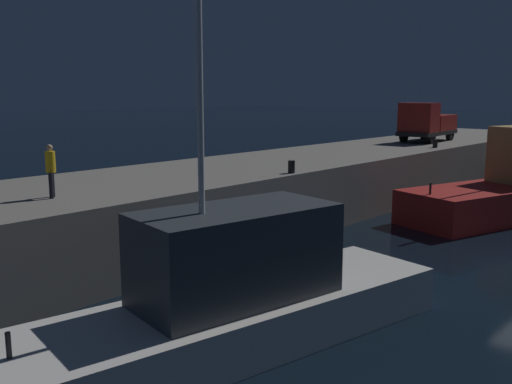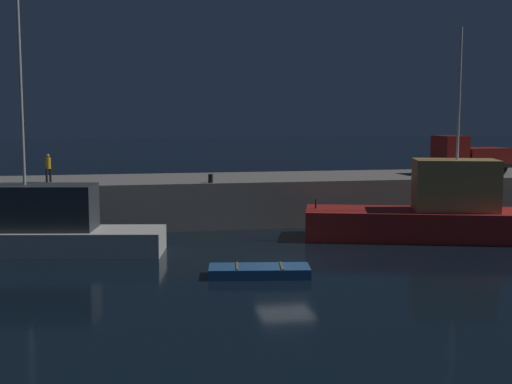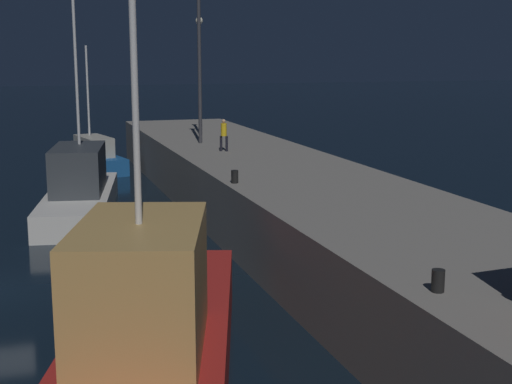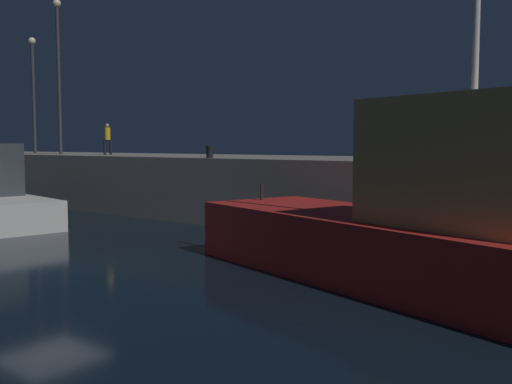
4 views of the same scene
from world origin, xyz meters
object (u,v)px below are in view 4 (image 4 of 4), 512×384
lamp_post_west (33,85)px  dockworker (107,137)px  bollard_west (210,152)px  lamp_post_east (58,65)px  fishing_boat_blue (425,228)px

lamp_post_west → dockworker: size_ratio=4.30×
dockworker → bollard_west: size_ratio=3.29×
bollard_west → lamp_post_east: bearing=172.3°
fishing_boat_blue → lamp_post_east: (-24.28, 7.00, 6.27)m
lamp_post_west → lamp_post_east: bearing=-13.6°
lamp_post_west → lamp_post_east: (4.23, -1.03, 0.77)m
bollard_west → lamp_post_west: bearing=170.9°
lamp_post_east → dockworker: bearing=5.0°
lamp_post_west → lamp_post_east: 4.42m
lamp_post_west → bollard_west: bearing=-9.1°
fishing_boat_blue → bollard_west: 12.57m
fishing_boat_blue → lamp_post_east: bearing=163.9°
fishing_boat_blue → bollard_west: fishing_boat_blue is taller
dockworker → bollard_west: (9.20, -2.07, -0.69)m
lamp_post_west → bollard_west: (17.20, -2.77, -3.95)m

